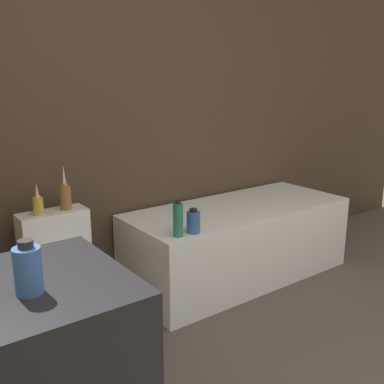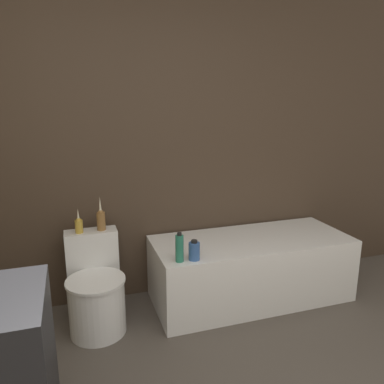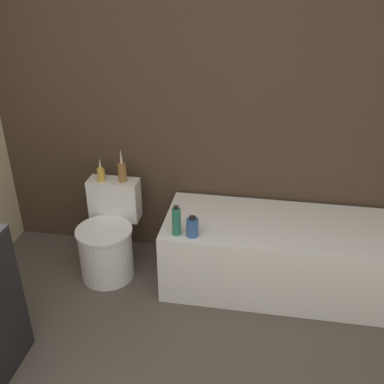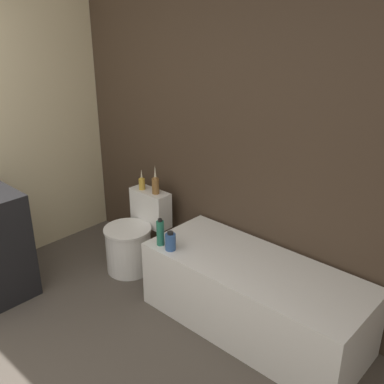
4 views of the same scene
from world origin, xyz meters
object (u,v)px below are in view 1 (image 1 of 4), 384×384
Objects in this scene: toilet at (71,290)px; vase_silver at (65,195)px; soap_bottle_glass at (28,269)px; bathtub at (238,241)px; shampoo_bottle_short at (193,222)px; vase_gold at (38,204)px; shampoo_bottle_tall at (178,220)px.

toilet is 0.53m from vase_silver.
vase_silver is at bearing 65.77° from soap_bottle_glass.
toilet reaches higher than bathtub.
shampoo_bottle_short is (1.19, 0.90, -0.35)m from soap_bottle_glass.
shampoo_bottle_short reaches higher than bathtub.
vase_silver is at bearing 171.97° from bathtub.
vase_gold reaches higher than bathtub.
vase_silver is at bearing 139.80° from shampoo_bottle_tall.
bathtub is 7.58× the size of shampoo_bottle_tall.
soap_bottle_glass reaches higher than vase_gold.
shampoo_bottle_tall is at bearing -160.21° from bathtub.
toilet is at bearing 65.25° from soap_bottle_glass.
soap_bottle_glass is at bearing -146.98° from bathtub.
shampoo_bottle_short is at bearing -27.86° from vase_gold.
vase_gold is 0.77m from shampoo_bottle_tall.
vase_silver is at bearing 5.33° from vase_gold.
vase_silver is 1.22× the size of shampoo_bottle_tall.
toilet is 0.78m from shampoo_bottle_short.
toilet is 0.70m from shampoo_bottle_tall.
toilet is at bearing 162.77° from shampoo_bottle_short.
bathtub is at bearing 33.02° from soap_bottle_glass.
soap_bottle_glass is at bearing -140.17° from shampoo_bottle_tall.
toilet is at bearing -67.09° from vase_gold.
bathtub is 0.71m from shampoo_bottle_short.
vase_silver is (0.08, 0.21, 0.48)m from toilet.
vase_gold is at bearing 71.66° from soap_bottle_glass.
shampoo_bottle_short is at bearing -34.85° from vase_silver.
vase_silver reaches higher than shampoo_bottle_short.
soap_bottle_glass reaches higher than shampoo_bottle_short.
soap_bottle_glass reaches higher than shampoo_bottle_tall.
soap_bottle_glass is 0.67× the size of shampoo_bottle_tall.
vase_silver reaches higher than shampoo_bottle_tall.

